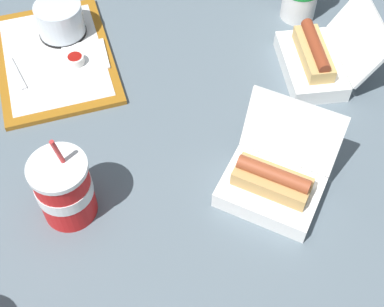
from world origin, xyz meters
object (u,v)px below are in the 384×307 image
food_tray (54,58)px  clamshell_hotdog_right (273,181)px  cake_container (60,20)px  ketchup_cup (75,60)px  plastic_fork (16,73)px  clamshell_hotdog_left (317,59)px  soda_cup_center (64,189)px

food_tray → clamshell_hotdog_right: (-0.41, -0.44, 0.03)m
cake_container → clamshell_hotdog_right: (-0.49, -0.42, -0.01)m
food_tray → ketchup_cup: 0.07m
plastic_fork → clamshell_hotdog_left: clamshell_hotdog_left is taller
food_tray → plastic_fork: bearing=123.0°
cake_container → ketchup_cup: bearing=-162.2°
clamshell_hotdog_left → food_tray: bearing=81.3°
clamshell_hotdog_left → clamshell_hotdog_right: bearing=153.5°
clamshell_hotdog_left → ketchup_cup: bearing=83.8°
ketchup_cup → soda_cup_center: (-0.38, -0.00, 0.05)m
cake_container → clamshell_hotdog_right: 0.64m
food_tray → ketchup_cup: bearing=-121.4°
cake_container → ketchup_cup: (-0.11, -0.04, -0.02)m
food_tray → clamshell_hotdog_left: bearing=-98.7°
food_tray → clamshell_hotdog_right: bearing=-133.1°
cake_container → plastic_fork: bearing=143.3°
food_tray → clamshell_hotdog_left: (-0.09, -0.60, 0.03)m
ketchup_cup → soda_cup_center: soda_cup_center is taller
ketchup_cup → clamshell_hotdog_right: bearing=-134.4°
soda_cup_center → clamshell_hotdog_right: bearing=-89.7°
cake_container → ketchup_cup: cake_container is taller
ketchup_cup → plastic_fork: bearing=98.2°
plastic_fork → cake_container: bearing=-60.7°
ketchup_cup → plastic_fork: 0.13m
clamshell_hotdog_right → soda_cup_center: soda_cup_center is taller
food_tray → plastic_fork: plastic_fork is taller
ketchup_cup → plastic_fork: (-0.02, 0.13, -0.01)m
food_tray → clamshell_hotdog_left: clamshell_hotdog_left is taller
clamshell_hotdog_left → soda_cup_center: bearing=120.7°
food_tray → soda_cup_center: bearing=-172.2°
soda_cup_center → clamshell_hotdog_left: bearing=-59.3°
food_tray → cake_container: 0.09m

